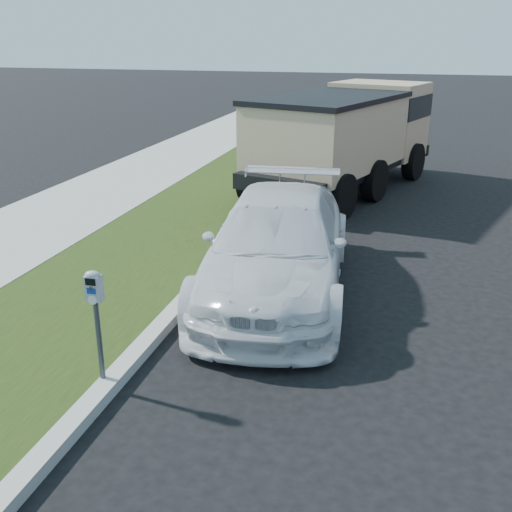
# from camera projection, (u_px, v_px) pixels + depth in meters

# --- Properties ---
(ground) EXTENTS (120.00, 120.00, 0.00)m
(ground) POSITION_uv_depth(u_px,v_px,m) (341.00, 365.00, 7.66)
(ground) COLOR black
(ground) RESTS_ON ground
(streetside) EXTENTS (6.12, 50.00, 0.15)m
(streetside) POSITION_uv_depth(u_px,v_px,m) (47.00, 265.00, 10.79)
(streetside) COLOR gray
(streetside) RESTS_ON ground
(parking_meter) EXTENTS (0.19, 0.14, 1.38)m
(parking_meter) POSITION_uv_depth(u_px,v_px,m) (95.00, 302.00, 6.77)
(parking_meter) COLOR #3F4247
(parking_meter) RESTS_ON ground
(white_wagon) EXTENTS (2.77, 5.61, 1.57)m
(white_wagon) POSITION_uv_depth(u_px,v_px,m) (278.00, 245.00, 9.65)
(white_wagon) COLOR silver
(white_wagon) RESTS_ON ground
(dump_truck) EXTENTS (4.53, 7.23, 2.66)m
(dump_truck) POSITION_uv_depth(u_px,v_px,m) (348.00, 133.00, 15.96)
(dump_truck) COLOR black
(dump_truck) RESTS_ON ground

